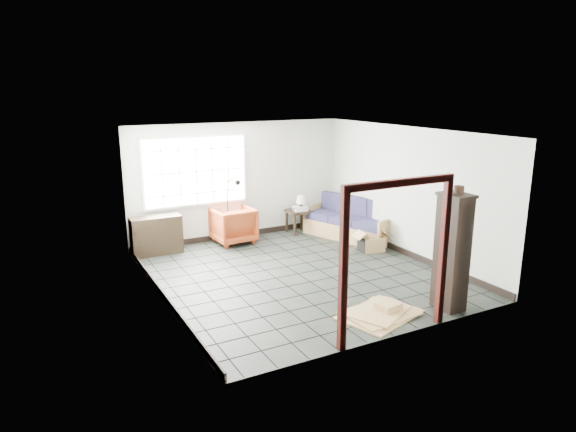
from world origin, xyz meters
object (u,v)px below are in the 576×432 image
futon_sofa (351,223)px  side_table (298,214)px  tall_shelf (452,251)px  armchair (233,223)px

futon_sofa → side_table: size_ratio=4.07×
tall_shelf → armchair: bearing=109.6°
side_table → futon_sofa: bearing=-46.0°
futon_sofa → tall_shelf: bearing=-122.8°
futon_sofa → armchair: size_ratio=2.56×
futon_sofa → side_table: bearing=113.9°
side_table → tall_shelf: tall_shelf is taller
armchair → side_table: (1.64, -0.00, 0.01)m
armchair → tall_shelf: 5.10m
futon_sofa → armchair: bearing=140.2°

